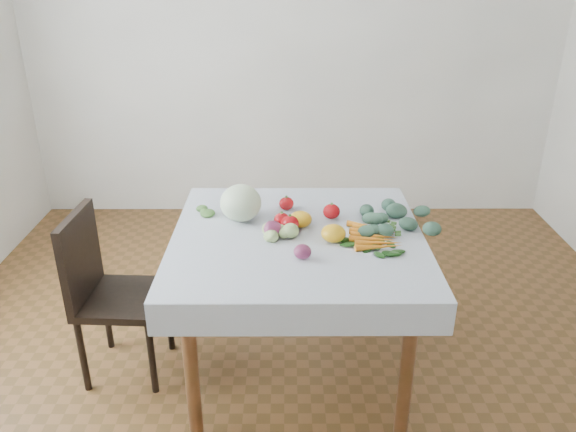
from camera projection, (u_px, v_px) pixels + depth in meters
name	position (u px, v px, depth m)	size (l,w,h in m)	color
ground	(297.00, 368.00, 2.84)	(4.00, 4.00, 0.00)	brown
back_wall	(293.00, 40.00, 4.10)	(4.00, 0.04, 2.70)	white
table	(298.00, 254.00, 2.56)	(1.00, 1.00, 0.75)	brown
tablecloth	(298.00, 235.00, 2.52)	(1.12, 1.12, 0.01)	silver
chair	(104.00, 285.00, 2.64)	(0.40, 0.40, 0.85)	black
cabbage	(241.00, 203.00, 2.63)	(0.19, 0.19, 0.17)	silver
tomato_a	(290.00, 223.00, 2.54)	(0.08, 0.08, 0.07)	#A90B10
tomato_b	(286.00, 203.00, 2.76)	(0.07, 0.07, 0.06)	#A90B10
tomato_c	(282.00, 220.00, 2.59)	(0.07, 0.07, 0.06)	#A90B10
tomato_d	(331.00, 211.00, 2.66)	(0.08, 0.08, 0.07)	#A90B10
heirloom_back	(301.00, 219.00, 2.58)	(0.10, 0.10, 0.07)	gold
heirloom_front	(333.00, 233.00, 2.44)	(0.11, 0.11, 0.08)	gold
onion_a	(273.00, 229.00, 2.49)	(0.08, 0.08, 0.07)	#521735
onion_b	(302.00, 252.00, 2.30)	(0.07, 0.07, 0.06)	#521735
tomatillo_cluster	(278.00, 233.00, 2.47)	(0.16, 0.12, 0.05)	#ADCE77
carrot_bunch	(374.00, 236.00, 2.47)	(0.21, 0.28, 0.03)	orange
kale_bunch	(393.00, 218.00, 2.62)	(0.38, 0.29, 0.05)	#345644
basil_bunch	(368.00, 243.00, 2.43)	(0.29, 0.23, 0.01)	#1C4816
dill_bunch	(222.00, 206.00, 2.78)	(0.26, 0.19, 0.03)	#457234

